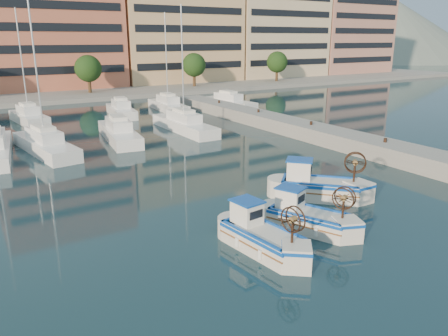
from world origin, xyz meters
TOP-DOWN VIEW (x-y plane):
  - ground at (0.00, 0.00)m, footprint 300.00×300.00m
  - quay at (13.00, 8.00)m, footprint 3.00×60.00m
  - waterfront at (9.23, 65.04)m, footprint 180.00×40.00m
  - hill_east at (140.00, 110.00)m, footprint 160.00×160.00m
  - yacht_marina at (-2.81, 27.37)m, footprint 37.94×23.41m
  - fishing_boat_a at (-3.56, -1.24)m, footprint 2.08×4.09m
  - fishing_boat_b at (-0.52, -0.67)m, footprint 2.94×4.02m
  - fishing_boat_c at (2.77, 2.19)m, footprint 4.26×4.29m

SIDE VIEW (x-z plane):
  - ground at x=0.00m, z-range 0.00..0.00m
  - hill_east at x=140.00m, z-range -25.00..25.00m
  - yacht_marina at x=-2.81m, z-range -5.22..6.28m
  - quay at x=13.00m, z-range 0.00..1.20m
  - fishing_boat_b at x=-0.52m, z-range -0.54..1.88m
  - fishing_boat_a at x=-3.56m, z-range -0.56..1.93m
  - fishing_boat_c at x=2.77m, z-range -0.62..2.15m
  - waterfront at x=9.23m, z-range -1.70..23.90m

